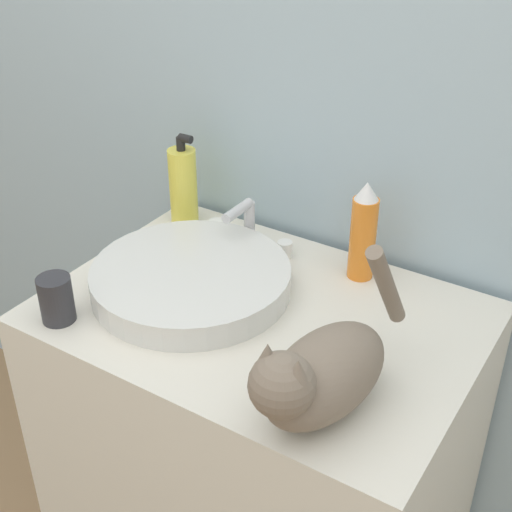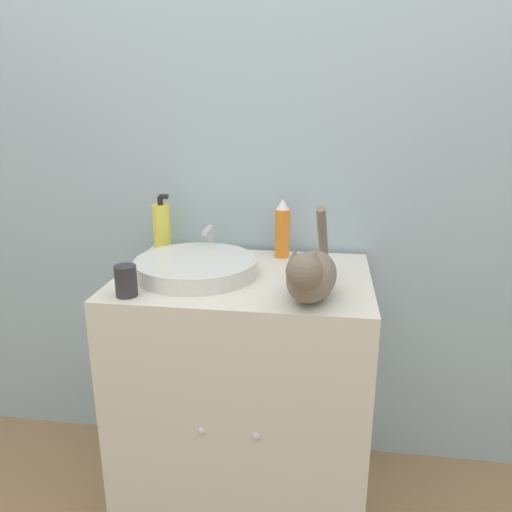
{
  "view_description": "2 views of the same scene",
  "coord_description": "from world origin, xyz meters",
  "px_view_note": "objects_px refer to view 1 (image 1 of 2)",
  "views": [
    {
      "loc": [
        0.58,
        -0.65,
        1.65
      ],
      "look_at": [
        0.0,
        0.26,
        1.0
      ],
      "focal_mm": 50.0,
      "sensor_mm": 36.0,
      "label": 1
    },
    {
      "loc": [
        0.25,
        -1.2,
        1.4
      ],
      "look_at": [
        0.05,
        0.24,
        0.94
      ],
      "focal_mm": 35.0,
      "sensor_mm": 36.0,
      "label": 2
    }
  ],
  "objects_px": {
    "soap_bottle": "(183,186)",
    "cat": "(320,373)",
    "spray_bottle": "(363,232)",
    "cup": "(56,299)"
  },
  "relations": [
    {
      "from": "soap_bottle",
      "to": "cat",
      "type": "bearing_deg",
      "value": -34.8
    },
    {
      "from": "spray_bottle",
      "to": "cup",
      "type": "distance_m",
      "value": 0.6
    },
    {
      "from": "cat",
      "to": "soap_bottle",
      "type": "distance_m",
      "value": 0.68
    },
    {
      "from": "cat",
      "to": "soap_bottle",
      "type": "height_order",
      "value": "cat"
    },
    {
      "from": "soap_bottle",
      "to": "spray_bottle",
      "type": "xyz_separation_m",
      "value": [
        0.44,
        0.01,
        0.01
      ]
    },
    {
      "from": "soap_bottle",
      "to": "cup",
      "type": "height_order",
      "value": "soap_bottle"
    },
    {
      "from": "soap_bottle",
      "to": "spray_bottle",
      "type": "height_order",
      "value": "soap_bottle"
    },
    {
      "from": "cat",
      "to": "spray_bottle",
      "type": "relative_size",
      "value": 1.81
    },
    {
      "from": "cat",
      "to": "spray_bottle",
      "type": "height_order",
      "value": "cat"
    },
    {
      "from": "cat",
      "to": "cup",
      "type": "bearing_deg",
      "value": -76.35
    }
  ]
}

